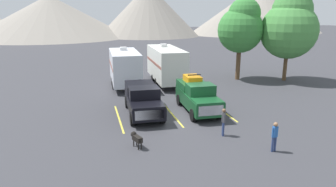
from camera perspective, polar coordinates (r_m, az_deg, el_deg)
name	(u,v)px	position (r m, az deg, el deg)	size (l,w,h in m)	color
ground_plane	(174,117)	(20.57, 1.21, -4.41)	(240.00, 240.00, 0.00)	#38383D
pickup_truck_a	(143,99)	(20.93, -4.75, -0.99)	(2.40, 5.62, 2.05)	black
pickup_truck_b	(197,95)	(21.59, 5.52, -0.34)	(2.25, 5.40, 2.51)	#144723
lot_stripe_a	(119,118)	(20.56, -9.24, -4.61)	(0.12, 5.50, 0.01)	gold
lot_stripe_b	(172,114)	(21.19, 0.70, -3.81)	(0.12, 5.50, 0.01)	gold
lot_stripe_c	(220,109)	(22.41, 9.79, -2.97)	(0.12, 5.50, 0.01)	gold
camper_trailer_a	(125,67)	(28.70, -8.15, 5.04)	(2.71, 7.65, 3.65)	silver
camper_trailer_b	(166,63)	(29.73, -0.38, 5.69)	(2.73, 8.69, 3.80)	silver
person_a	(224,120)	(17.52, 10.43, -4.96)	(0.25, 0.35, 1.63)	navy
person_b	(275,135)	(16.26, 19.47, -7.35)	(0.35, 0.22, 1.57)	navy
dog	(136,138)	(16.06, -6.04, -8.26)	(0.53, 0.99, 0.78)	black
tree_a	(241,26)	(32.09, 13.64, 12.22)	(4.57, 4.57, 8.29)	brown
tree_b	(290,26)	(33.07, 21.95, 11.78)	(5.59, 5.59, 8.98)	brown
mountain_ridge	(130,13)	(94.52, -7.14, 14.77)	(151.62, 49.83, 15.14)	gray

